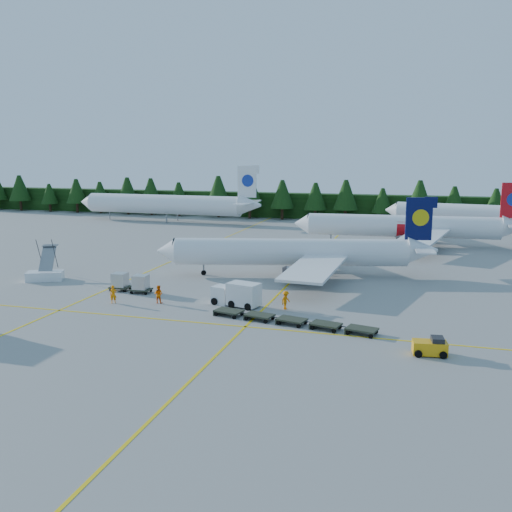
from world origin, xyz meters
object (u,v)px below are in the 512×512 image
(airliner_navy, at_px, (286,252))
(airliner_red, at_px, (398,226))
(airstairs, at_px, (45,273))
(baggage_tug, at_px, (431,347))
(service_truck, at_px, (236,294))

(airliner_navy, xyz_separation_m, airliner_red, (13.04, 29.38, 0.21))
(airstairs, xyz_separation_m, baggage_tug, (46.65, -14.84, -0.16))
(airliner_red, xyz_separation_m, baggage_tug, (4.83, -54.96, -2.61))
(airstairs, distance_m, service_truck, 27.54)
(service_truck, bearing_deg, airstairs, -176.05)
(airliner_red, xyz_separation_m, airstairs, (-41.82, -40.12, -2.45))
(airstairs, bearing_deg, airliner_red, 19.28)
(airliner_red, distance_m, baggage_tug, 55.23)
(service_truck, distance_m, baggage_tug, 21.91)
(airliner_red, height_order, baggage_tug, airliner_red)
(airliner_red, distance_m, airstairs, 58.00)
(service_truck, bearing_deg, airliner_red, 86.31)
(service_truck, xyz_separation_m, baggage_tug, (19.57, -9.84, -0.56))
(airstairs, relative_size, baggage_tug, 2.38)
(airliner_red, bearing_deg, baggage_tug, -89.21)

